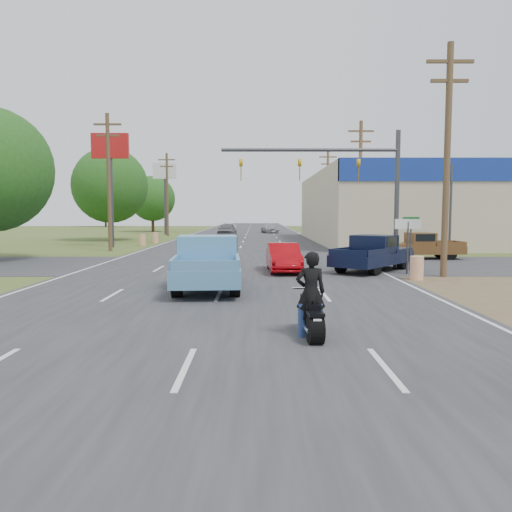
{
  "coord_description": "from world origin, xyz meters",
  "views": [
    {
      "loc": [
        1.28,
        -8.73,
        2.79
      ],
      "look_at": [
        1.27,
        8.61,
        1.3
      ],
      "focal_mm": 35.0,
      "sensor_mm": 36.0,
      "label": 1
    }
  ],
  "objects_px": {
    "motorcycle": "(311,318)",
    "rider": "(311,297)",
    "red_convertible": "(284,258)",
    "brown_pickup": "(420,246)",
    "navy_pickup": "(374,253)",
    "distant_car_white": "(230,227)",
    "blue_pickup": "(208,262)",
    "distant_car_grey": "(227,230)",
    "distant_car_silver": "(270,228)"
  },
  "relations": [
    {
      "from": "blue_pickup",
      "to": "rider",
      "type": "bearing_deg",
      "value": -71.18
    },
    {
      "from": "motorcycle",
      "to": "blue_pickup",
      "type": "xyz_separation_m",
      "value": [
        -3.01,
        7.37,
        0.53
      ]
    },
    {
      "from": "motorcycle",
      "to": "distant_car_silver",
      "type": "relative_size",
      "value": 0.44
    },
    {
      "from": "navy_pickup",
      "to": "brown_pickup",
      "type": "distance_m",
      "value": 7.62
    },
    {
      "from": "motorcycle",
      "to": "navy_pickup",
      "type": "xyz_separation_m",
      "value": [
        4.48,
        13.0,
        0.41
      ]
    },
    {
      "from": "motorcycle",
      "to": "red_convertible",
      "type": "bearing_deg",
      "value": 85.29
    },
    {
      "from": "motorcycle",
      "to": "distant_car_grey",
      "type": "distance_m",
      "value": 46.11
    },
    {
      "from": "navy_pickup",
      "to": "distant_car_silver",
      "type": "height_order",
      "value": "navy_pickup"
    },
    {
      "from": "rider",
      "to": "blue_pickup",
      "type": "height_order",
      "value": "blue_pickup"
    },
    {
      "from": "red_convertible",
      "to": "distant_car_silver",
      "type": "height_order",
      "value": "distant_car_silver"
    },
    {
      "from": "navy_pickup",
      "to": "distant_car_silver",
      "type": "xyz_separation_m",
      "value": [
        -3.78,
        46.5,
        -0.2
      ]
    },
    {
      "from": "distant_car_silver",
      "to": "navy_pickup",
      "type": "bearing_deg",
      "value": -95.22
    },
    {
      "from": "motorcycle",
      "to": "brown_pickup",
      "type": "distance_m",
      "value": 21.2
    },
    {
      "from": "rider",
      "to": "brown_pickup",
      "type": "relative_size",
      "value": 0.38
    },
    {
      "from": "brown_pickup",
      "to": "distant_car_silver",
      "type": "distance_m",
      "value": 40.99
    },
    {
      "from": "rider",
      "to": "distant_car_grey",
      "type": "bearing_deg",
      "value": -88.68
    },
    {
      "from": "blue_pickup",
      "to": "distant_car_grey",
      "type": "xyz_separation_m",
      "value": [
        -1.55,
        38.51,
        -0.16
      ]
    },
    {
      "from": "blue_pickup",
      "to": "navy_pickup",
      "type": "distance_m",
      "value": 9.36
    },
    {
      "from": "brown_pickup",
      "to": "distant_car_grey",
      "type": "bearing_deg",
      "value": 24.47
    },
    {
      "from": "blue_pickup",
      "to": "distant_car_white",
      "type": "height_order",
      "value": "blue_pickup"
    },
    {
      "from": "distant_car_grey",
      "to": "navy_pickup",
      "type": "bearing_deg",
      "value": -72.23
    },
    {
      "from": "rider",
      "to": "navy_pickup",
      "type": "distance_m",
      "value": 13.71
    },
    {
      "from": "motorcycle",
      "to": "rider",
      "type": "height_order",
      "value": "rider"
    },
    {
      "from": "brown_pickup",
      "to": "distant_car_silver",
      "type": "bearing_deg",
      "value": 9.2
    },
    {
      "from": "navy_pickup",
      "to": "distant_car_grey",
      "type": "height_order",
      "value": "navy_pickup"
    },
    {
      "from": "red_convertible",
      "to": "brown_pickup",
      "type": "height_order",
      "value": "brown_pickup"
    },
    {
      "from": "navy_pickup",
      "to": "brown_pickup",
      "type": "bearing_deg",
      "value": 94.54
    },
    {
      "from": "motorcycle",
      "to": "brown_pickup",
      "type": "bearing_deg",
      "value": 61.28
    },
    {
      "from": "red_convertible",
      "to": "motorcycle",
      "type": "height_order",
      "value": "red_convertible"
    },
    {
      "from": "blue_pickup",
      "to": "brown_pickup",
      "type": "bearing_deg",
      "value": 41.97
    },
    {
      "from": "rider",
      "to": "distant_car_silver",
      "type": "xyz_separation_m",
      "value": [
        0.7,
        59.45,
        -0.24
      ]
    },
    {
      "from": "brown_pickup",
      "to": "distant_car_silver",
      "type": "height_order",
      "value": "brown_pickup"
    },
    {
      "from": "red_convertible",
      "to": "blue_pickup",
      "type": "height_order",
      "value": "blue_pickup"
    },
    {
      "from": "brown_pickup",
      "to": "blue_pickup",
      "type": "bearing_deg",
      "value": 133.32
    },
    {
      "from": "distant_car_grey",
      "to": "distant_car_silver",
      "type": "distance_m",
      "value": 14.6
    },
    {
      "from": "red_convertible",
      "to": "distant_car_white",
      "type": "height_order",
      "value": "red_convertible"
    },
    {
      "from": "navy_pickup",
      "to": "distant_car_white",
      "type": "xyz_separation_m",
      "value": [
        -9.98,
        56.73,
        -0.3
      ]
    },
    {
      "from": "blue_pickup",
      "to": "distant_car_silver",
      "type": "height_order",
      "value": "blue_pickup"
    },
    {
      "from": "red_convertible",
      "to": "blue_pickup",
      "type": "xyz_separation_m",
      "value": [
        -3.09,
        -5.23,
        0.32
      ]
    },
    {
      "from": "distant_car_silver",
      "to": "distant_car_grey",
      "type": "bearing_deg",
      "value": -120.96
    },
    {
      "from": "red_convertible",
      "to": "rider",
      "type": "height_order",
      "value": "rider"
    },
    {
      "from": "brown_pickup",
      "to": "distant_car_grey",
      "type": "distance_m",
      "value": 29.72
    },
    {
      "from": "motorcycle",
      "to": "rider",
      "type": "xyz_separation_m",
      "value": [
        -0.0,
        0.05,
        0.46
      ]
    },
    {
      "from": "rider",
      "to": "distant_car_white",
      "type": "distance_m",
      "value": 69.9
    },
    {
      "from": "rider",
      "to": "distant_car_grey",
      "type": "height_order",
      "value": "rider"
    },
    {
      "from": "rider",
      "to": "navy_pickup",
      "type": "relative_size",
      "value": 0.35
    },
    {
      "from": "navy_pickup",
      "to": "distant_car_white",
      "type": "distance_m",
      "value": 57.6
    },
    {
      "from": "brown_pickup",
      "to": "distant_car_silver",
      "type": "relative_size",
      "value": 1.04
    },
    {
      "from": "red_convertible",
      "to": "distant_car_silver",
      "type": "bearing_deg",
      "value": 86.5
    },
    {
      "from": "distant_car_silver",
      "to": "motorcycle",
      "type": "bearing_deg",
      "value": -100.53
    }
  ]
}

